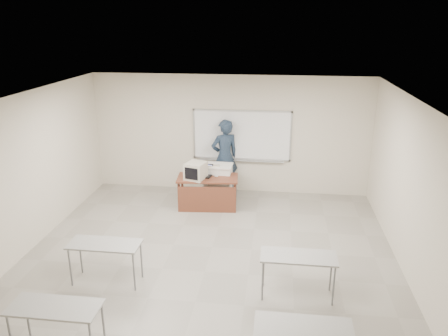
# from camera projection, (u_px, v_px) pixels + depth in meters

# --- Properties ---
(floor) EXTENTS (7.00, 8.00, 0.01)m
(floor) POSITION_uv_depth(u_px,v_px,m) (205.00, 272.00, 7.78)
(floor) COLOR gray
(floor) RESTS_ON ground
(whiteboard) EXTENTS (2.48, 0.10, 1.31)m
(whiteboard) POSITION_uv_depth(u_px,v_px,m) (242.00, 136.00, 10.99)
(whiteboard) COLOR white
(whiteboard) RESTS_ON floor
(student_desks) EXTENTS (4.40, 2.20, 0.73)m
(student_desks) POSITION_uv_depth(u_px,v_px,m) (188.00, 282.00, 6.29)
(student_desks) COLOR gray
(student_desks) RESTS_ON floor
(instructor_desk) EXTENTS (1.42, 0.71, 0.75)m
(instructor_desk) POSITION_uv_depth(u_px,v_px,m) (207.00, 187.00, 10.21)
(instructor_desk) COLOR maroon
(instructor_desk) RESTS_ON floor
(podium) EXTENTS (0.68, 0.50, 0.95)m
(podium) POSITION_uv_depth(u_px,v_px,m) (218.00, 183.00, 10.65)
(podium) COLOR silver
(podium) RESTS_ON floor
(crt_monitor) EXTENTS (0.43, 0.47, 0.40)m
(crt_monitor) POSITION_uv_depth(u_px,v_px,m) (196.00, 171.00, 10.10)
(crt_monitor) COLOR #B7AF9B
(crt_monitor) RESTS_ON instructor_desk
(laptop) EXTENTS (0.35, 0.33, 0.26)m
(laptop) POSITION_uv_depth(u_px,v_px,m) (204.00, 173.00, 10.33)
(laptop) COLOR black
(laptop) RESTS_ON instructor_desk
(mouse) EXTENTS (0.11, 0.09, 0.04)m
(mouse) POSITION_uv_depth(u_px,v_px,m) (216.00, 176.00, 10.27)
(mouse) COLOR #B1B6BA
(mouse) RESTS_ON instructor_desk
(keyboard) EXTENTS (0.42, 0.19, 0.02)m
(keyboard) POSITION_uv_depth(u_px,v_px,m) (211.00, 166.00, 10.40)
(keyboard) COLOR #B7AF9B
(keyboard) RESTS_ON podium
(presenter) EXTENTS (0.84, 0.74, 1.93)m
(presenter) POSITION_uv_depth(u_px,v_px,m) (225.00, 157.00, 11.05)
(presenter) COLOR black
(presenter) RESTS_ON floor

